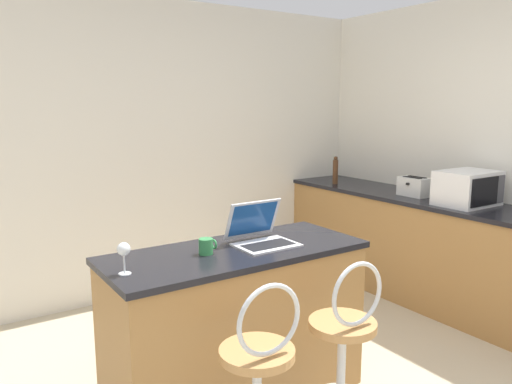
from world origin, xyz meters
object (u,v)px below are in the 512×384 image
Objects in this scene: toaster at (414,187)px; wine_glass_tall at (124,251)px; laptop at (260,233)px; mug_green at (206,246)px; bar_stool_far at (344,358)px; pepper_mill at (335,171)px; microwave at (468,188)px.

toaster is 2.87m from wine_glass_tall.
laptop is 0.36m from mug_green.
laptop is (-0.08, 0.63, 0.52)m from bar_stool_far.
toaster is 0.93× the size of pepper_mill.
microwave is at bearing -86.94° from toaster.
wine_glass_tall is at bearing -178.44° from microwave.
mug_green is (-2.36, -0.01, -0.09)m from microwave.
microwave is 2.36m from mug_green.
toaster is (1.97, 0.49, 0.02)m from laptop.
laptop is 0.84m from wine_glass_tall.
bar_stool_far is at bearing -31.20° from wine_glass_tall.
laptop reaches higher than wine_glass_tall.
mug_green is (-0.44, 0.62, 0.50)m from bar_stool_far.
toaster is at bearing 93.06° from microwave.
pepper_mill is (1.78, 2.01, 0.59)m from bar_stool_far.
laptop reaches higher than mug_green.
pepper_mill reaches higher than laptop.
microwave is 1.71× the size of pepper_mill.
wine_glass_tall is (-0.48, -0.07, 0.07)m from mug_green.
pepper_mill is (1.85, 1.38, 0.07)m from laptop.
laptop is 2.19× the size of wine_glass_tall.
wine_glass_tall is at bearing 148.80° from bar_stool_far.
microwave is at bearing -0.05° from laptop.
pepper_mill is at bearing 97.60° from toaster.
wine_glass_tall is (-0.91, 0.55, 0.57)m from bar_stool_far.
microwave is at bearing 1.56° from wine_glass_tall.
toaster is at bearing 12.19° from mug_green.
bar_stool_far is at bearing -131.50° from pepper_mill.
pepper_mill is (2.21, 1.39, 0.09)m from mug_green.
wine_glass_tall is (-0.84, -0.08, 0.05)m from laptop.
toaster is at bearing 11.54° from wine_glass_tall.
bar_stool_far is 2.75m from pepper_mill.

